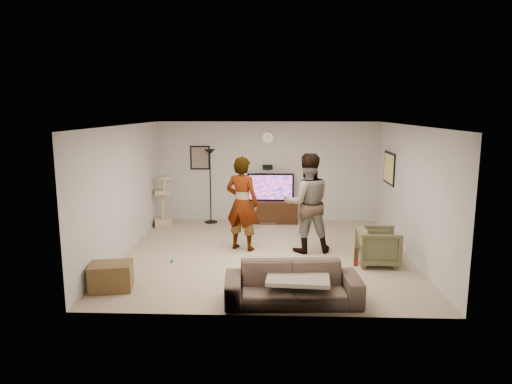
{
  "coord_description": "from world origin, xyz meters",
  "views": [
    {
      "loc": [
        0.12,
        -8.6,
        2.79
      ],
      "look_at": [
        -0.2,
        0.2,
        1.19
      ],
      "focal_mm": 31.92,
      "sensor_mm": 36.0,
      "label": 1
    }
  ],
  "objects_px": {
    "person_right": "(307,203)",
    "armchair": "(378,247)",
    "floor_lamp": "(210,187)",
    "cat_tree": "(162,201)",
    "beer_bottle": "(356,257)",
    "tv_stand": "(270,212)",
    "sofa": "(292,284)",
    "side_table": "(111,277)",
    "tv": "(271,187)",
    "person_left": "(242,204)"
  },
  "relations": [
    {
      "from": "person_right",
      "to": "sofa",
      "type": "xyz_separation_m",
      "value": [
        -0.38,
        -2.48,
        -0.69
      ]
    },
    {
      "from": "floor_lamp",
      "to": "side_table",
      "type": "distance_m",
      "value": 4.52
    },
    {
      "from": "floor_lamp",
      "to": "person_right",
      "type": "relative_size",
      "value": 0.93
    },
    {
      "from": "person_right",
      "to": "side_table",
      "type": "bearing_deg",
      "value": 25.03
    },
    {
      "from": "tv_stand",
      "to": "sofa",
      "type": "distance_m",
      "value": 4.82
    },
    {
      "from": "person_left",
      "to": "person_right",
      "type": "height_order",
      "value": "person_right"
    },
    {
      "from": "cat_tree",
      "to": "beer_bottle",
      "type": "xyz_separation_m",
      "value": [
        3.86,
        -4.33,
        0.08
      ]
    },
    {
      "from": "tv",
      "to": "cat_tree",
      "type": "distance_m",
      "value": 2.66
    },
    {
      "from": "cat_tree",
      "to": "person_right",
      "type": "bearing_deg",
      "value": -28.98
    },
    {
      "from": "floor_lamp",
      "to": "person_right",
      "type": "distance_m",
      "value": 3.17
    },
    {
      "from": "floor_lamp",
      "to": "person_left",
      "type": "distance_m",
      "value": 2.38
    },
    {
      "from": "floor_lamp",
      "to": "armchair",
      "type": "distance_m",
      "value": 4.62
    },
    {
      "from": "tv_stand",
      "to": "beer_bottle",
      "type": "bearing_deg",
      "value": -75.39
    },
    {
      "from": "sofa",
      "to": "floor_lamp",
      "type": "bearing_deg",
      "value": 107.62
    },
    {
      "from": "floor_lamp",
      "to": "beer_bottle",
      "type": "height_order",
      "value": "floor_lamp"
    },
    {
      "from": "tv",
      "to": "person_right",
      "type": "xyz_separation_m",
      "value": [
        0.73,
        -2.32,
        0.08
      ]
    },
    {
      "from": "tv_stand",
      "to": "person_right",
      "type": "xyz_separation_m",
      "value": [
        0.73,
        -2.32,
        0.7
      ]
    },
    {
      "from": "sofa",
      "to": "side_table",
      "type": "height_order",
      "value": "sofa"
    },
    {
      "from": "tv",
      "to": "beer_bottle",
      "type": "distance_m",
      "value": 4.97
    },
    {
      "from": "tv",
      "to": "cat_tree",
      "type": "xyz_separation_m",
      "value": [
        -2.61,
        -0.47,
        -0.28
      ]
    },
    {
      "from": "beer_bottle",
      "to": "armchair",
      "type": "xyz_separation_m",
      "value": [
        0.72,
        1.74,
        -0.36
      ]
    },
    {
      "from": "person_right",
      "to": "beer_bottle",
      "type": "xyz_separation_m",
      "value": [
        0.52,
        -2.48,
        -0.28
      ]
    },
    {
      "from": "person_right",
      "to": "floor_lamp",
      "type": "bearing_deg",
      "value": -53.65
    },
    {
      "from": "sofa",
      "to": "side_table",
      "type": "xyz_separation_m",
      "value": [
        -2.82,
        0.39,
        -0.08
      ]
    },
    {
      "from": "person_left",
      "to": "side_table",
      "type": "xyz_separation_m",
      "value": [
        -1.92,
        -2.17,
        -0.73
      ]
    },
    {
      "from": "tv",
      "to": "beer_bottle",
      "type": "xyz_separation_m",
      "value": [
        1.25,
        -4.8,
        -0.2
      ]
    },
    {
      "from": "tv",
      "to": "cat_tree",
      "type": "relative_size",
      "value": 0.93
    },
    {
      "from": "floor_lamp",
      "to": "cat_tree",
      "type": "relative_size",
      "value": 1.47
    },
    {
      "from": "floor_lamp",
      "to": "beer_bottle",
      "type": "relative_size",
      "value": 7.32
    },
    {
      "from": "person_left",
      "to": "side_table",
      "type": "distance_m",
      "value": 2.99
    },
    {
      "from": "person_left",
      "to": "sofa",
      "type": "xyz_separation_m",
      "value": [
        0.9,
        -2.56,
        -0.66
      ]
    },
    {
      "from": "tv_stand",
      "to": "cat_tree",
      "type": "bearing_deg",
      "value": -169.68
    },
    {
      "from": "person_left",
      "to": "beer_bottle",
      "type": "distance_m",
      "value": 3.14
    },
    {
      "from": "sofa",
      "to": "tv_stand",
      "type": "bearing_deg",
      "value": 90.59
    },
    {
      "from": "beer_bottle",
      "to": "sofa",
      "type": "bearing_deg",
      "value": 180.0
    },
    {
      "from": "person_right",
      "to": "armchair",
      "type": "xyz_separation_m",
      "value": [
        1.25,
        -0.75,
        -0.65
      ]
    },
    {
      "from": "floor_lamp",
      "to": "beer_bottle",
      "type": "distance_m",
      "value": 5.48
    },
    {
      "from": "cat_tree",
      "to": "sofa",
      "type": "xyz_separation_m",
      "value": [
        2.95,
        -4.33,
        -0.33
      ]
    },
    {
      "from": "cat_tree",
      "to": "sofa",
      "type": "height_order",
      "value": "cat_tree"
    },
    {
      "from": "person_left",
      "to": "sofa",
      "type": "bearing_deg",
      "value": 131.37
    },
    {
      "from": "tv_stand",
      "to": "floor_lamp",
      "type": "relative_size",
      "value": 0.73
    },
    {
      "from": "person_right",
      "to": "sofa",
      "type": "height_order",
      "value": "person_right"
    },
    {
      "from": "armchair",
      "to": "tv",
      "type": "bearing_deg",
      "value": 34.12
    },
    {
      "from": "person_right",
      "to": "armchair",
      "type": "distance_m",
      "value": 1.59
    },
    {
      "from": "cat_tree",
      "to": "tv_stand",
      "type": "bearing_deg",
      "value": 10.32
    },
    {
      "from": "tv_stand",
      "to": "person_right",
      "type": "bearing_deg",
      "value": -72.55
    },
    {
      "from": "floor_lamp",
      "to": "person_right",
      "type": "height_order",
      "value": "person_right"
    },
    {
      "from": "tv",
      "to": "sofa",
      "type": "relative_size",
      "value": 0.58
    },
    {
      "from": "tv_stand",
      "to": "person_left",
      "type": "bearing_deg",
      "value": -103.93
    },
    {
      "from": "cat_tree",
      "to": "side_table",
      "type": "relative_size",
      "value": 1.95
    }
  ]
}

